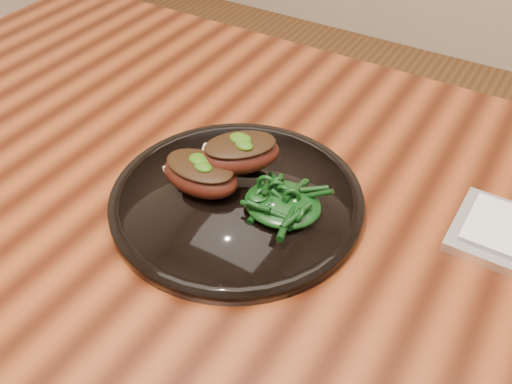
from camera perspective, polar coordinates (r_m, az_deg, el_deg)
desk at (r=0.78m, az=5.17°, el=-6.41°), size 1.60×0.80×0.75m
plate at (r=0.72m, az=-1.95°, el=-0.76°), size 0.32×0.32×0.02m
lamb_chop_front at (r=0.71m, az=-5.61°, el=1.86°), size 0.11×0.08×0.05m
lamb_chop_back at (r=0.72m, az=-1.63°, el=3.97°), size 0.12×0.12×0.05m
herb_smear at (r=0.77m, az=-1.72°, el=3.73°), size 0.09×0.06×0.01m
greens_heap at (r=0.68m, az=2.69°, el=-0.79°), size 0.10×0.09×0.04m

